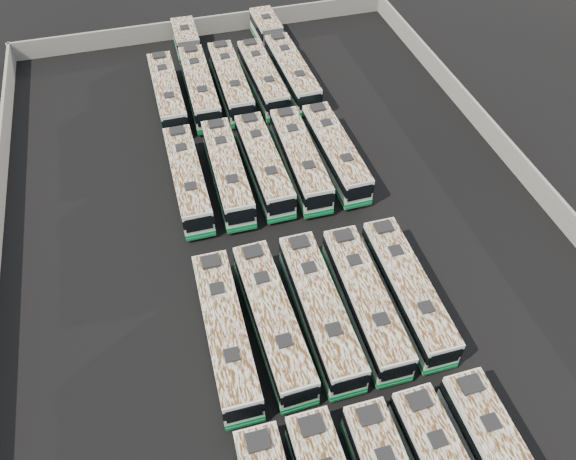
{
  "coord_description": "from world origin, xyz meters",
  "views": [
    {
      "loc": [
        -8.19,
        -27.72,
        34.07
      ],
      "look_at": [
        0.05,
        0.99,
        1.6
      ],
      "focal_mm": 35.0,
      "sensor_mm": 36.0,
      "label": 1
    }
  ],
  "objects_px": {
    "bus_midfront_far_left": "(226,332)",
    "bus_back_left": "(195,71)",
    "bus_midfront_right": "(365,301)",
    "bus_back_right": "(263,78)",
    "bus_midback_left": "(227,172)",
    "bus_midback_far_left": "(188,179)",
    "bus_midback_right": "(300,159)",
    "bus_midfront_far_right": "(407,290)",
    "bus_back_center": "(231,82)",
    "bus_midfront_center": "(320,310)",
    "bus_midback_center": "(264,164)",
    "bus_midfront_left": "(273,320)",
    "bus_back_far_right": "(283,57)",
    "bus_midback_far_right": "(335,152)",
    "bus_back_far_left": "(168,93)"
  },
  "relations": [
    {
      "from": "bus_midfront_center",
      "to": "bus_midback_far_right",
      "type": "distance_m",
      "value": 17.19
    },
    {
      "from": "bus_midback_left",
      "to": "bus_midback_far_left",
      "type": "bearing_deg",
      "value": 180.0
    },
    {
      "from": "bus_midback_center",
      "to": "bus_midfront_far_left",
      "type": "bearing_deg",
      "value": -113.19
    },
    {
      "from": "bus_midback_right",
      "to": "bus_back_center",
      "type": "distance_m",
      "value": 14.09
    },
    {
      "from": "bus_midback_far_left",
      "to": "bus_midback_right",
      "type": "distance_m",
      "value": 10.0
    },
    {
      "from": "bus_back_center",
      "to": "bus_back_right",
      "type": "bearing_deg",
      "value": -1.86
    },
    {
      "from": "bus_midback_far_left",
      "to": "bus_back_far_right",
      "type": "xyz_separation_m",
      "value": [
        13.17,
        16.72,
        0.04
      ]
    },
    {
      "from": "bus_midfront_far_left",
      "to": "bus_back_left",
      "type": "bearing_deg",
      "value": 85.02
    },
    {
      "from": "bus_midback_left",
      "to": "bus_back_right",
      "type": "xyz_separation_m",
      "value": [
        6.58,
        13.44,
        -0.03
      ]
    },
    {
      "from": "bus_midfront_left",
      "to": "bus_midback_right",
      "type": "relative_size",
      "value": 1.01
    },
    {
      "from": "bus_midfront_left",
      "to": "bus_back_far_right",
      "type": "relative_size",
      "value": 0.65
    },
    {
      "from": "bus_midfront_far_left",
      "to": "bus_midback_left",
      "type": "distance_m",
      "value": 16.28
    },
    {
      "from": "bus_midfront_center",
      "to": "bus_back_far_left",
      "type": "relative_size",
      "value": 1.03
    },
    {
      "from": "bus_midfront_right",
      "to": "bus_back_right",
      "type": "xyz_separation_m",
      "value": [
        0.08,
        29.48,
        -0.02
      ]
    },
    {
      "from": "bus_midfront_left",
      "to": "bus_midback_far_right",
      "type": "bearing_deg",
      "value": 56.05
    },
    {
      "from": "bus_midfront_left",
      "to": "bus_midback_left",
      "type": "distance_m",
      "value": 15.84
    },
    {
      "from": "bus_midfront_left",
      "to": "bus_back_center",
      "type": "distance_m",
      "value": 29.63
    },
    {
      "from": "bus_midfront_right",
      "to": "bus_midfront_far_right",
      "type": "distance_m",
      "value": 3.25
    },
    {
      "from": "bus_midfront_left",
      "to": "bus_back_far_right",
      "type": "distance_m",
      "value": 34.09
    },
    {
      "from": "bus_midfront_far_left",
      "to": "bus_midfront_right",
      "type": "xyz_separation_m",
      "value": [
        9.94,
        -0.13,
        -0.03
      ]
    },
    {
      "from": "bus_midfront_far_right",
      "to": "bus_back_right",
      "type": "relative_size",
      "value": 1.0
    },
    {
      "from": "bus_midfront_far_left",
      "to": "bus_midback_far_left",
      "type": "distance_m",
      "value": 15.98
    },
    {
      "from": "bus_midfront_left",
      "to": "bus_midback_center",
      "type": "bearing_deg",
      "value": 76.36
    },
    {
      "from": "bus_midfront_right",
      "to": "bus_midback_center",
      "type": "bearing_deg",
      "value": 102.26
    },
    {
      "from": "bus_midfront_left",
      "to": "bus_back_left",
      "type": "distance_m",
      "value": 32.62
    },
    {
      "from": "bus_back_far_left",
      "to": "bus_midback_left",
      "type": "bearing_deg",
      "value": -75.92
    },
    {
      "from": "bus_back_right",
      "to": "bus_midfront_right",
      "type": "bearing_deg",
      "value": -91.37
    },
    {
      "from": "bus_back_far_right",
      "to": "bus_midfront_left",
      "type": "bearing_deg",
      "value": -108.07
    },
    {
      "from": "bus_midfront_far_right",
      "to": "bus_back_far_right",
      "type": "bearing_deg",
      "value": 90.65
    },
    {
      "from": "bus_midfront_far_right",
      "to": "bus_back_center",
      "type": "relative_size",
      "value": 0.97
    },
    {
      "from": "bus_midback_far_right",
      "to": "bus_back_left",
      "type": "height_order",
      "value": "bus_back_left"
    },
    {
      "from": "bus_midfront_center",
      "to": "bus_midback_center",
      "type": "relative_size",
      "value": 1.03
    },
    {
      "from": "bus_midfront_far_right",
      "to": "bus_midback_far_right",
      "type": "distance_m",
      "value": 15.92
    },
    {
      "from": "bus_back_far_left",
      "to": "bus_midback_far_left",
      "type": "bearing_deg",
      "value": -90.33
    },
    {
      "from": "bus_midfront_left",
      "to": "bus_midfront_right",
      "type": "relative_size",
      "value": 1.02
    },
    {
      "from": "bus_midback_left",
      "to": "bus_midback_center",
      "type": "xyz_separation_m",
      "value": [
        3.28,
        0.11,
        -0.02
      ]
    },
    {
      "from": "bus_midfront_center",
      "to": "bus_back_left",
      "type": "height_order",
      "value": "bus_midfront_center"
    },
    {
      "from": "bus_midback_left",
      "to": "bus_midfront_far_left",
      "type": "bearing_deg",
      "value": -101.13
    },
    {
      "from": "bus_midfront_far_left",
      "to": "bus_midback_left",
      "type": "relative_size",
      "value": 1.02
    },
    {
      "from": "bus_back_center",
      "to": "bus_back_far_right",
      "type": "distance_m",
      "value": 7.26
    },
    {
      "from": "bus_midfront_far_left",
      "to": "bus_midback_far_right",
      "type": "height_order",
      "value": "bus_midfront_far_left"
    },
    {
      "from": "bus_midfront_center",
      "to": "bus_back_far_left",
      "type": "bearing_deg",
      "value": 102.69
    },
    {
      "from": "bus_midfront_center",
      "to": "bus_midfront_far_right",
      "type": "distance_m",
      "value": 6.54
    },
    {
      "from": "bus_midfront_far_left",
      "to": "bus_midback_center",
      "type": "distance_m",
      "value": 17.38
    },
    {
      "from": "bus_midback_far_left",
      "to": "bus_back_center",
      "type": "bearing_deg",
      "value": 64.0
    },
    {
      "from": "bus_midback_center",
      "to": "bus_back_far_right",
      "type": "bearing_deg",
      "value": 68.46
    },
    {
      "from": "bus_midback_far_left",
      "to": "bus_midback_right",
      "type": "bearing_deg",
      "value": -0.69
    },
    {
      "from": "bus_midback_left",
      "to": "bus_back_far_right",
      "type": "relative_size",
      "value": 0.64
    },
    {
      "from": "bus_midfront_right",
      "to": "bus_back_far_right",
      "type": "bearing_deg",
      "value": 85.39
    },
    {
      "from": "bus_back_far_left",
      "to": "bus_back_left",
      "type": "bearing_deg",
      "value": 44.85
    }
  ]
}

